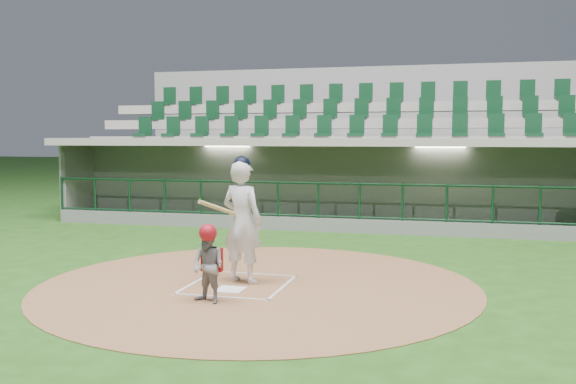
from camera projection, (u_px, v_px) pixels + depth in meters
name	position (u px, v px, depth m)	size (l,w,h in m)	color
ground	(245.00, 281.00, 10.79)	(120.00, 120.00, 0.00)	#1F4A15
dirt_circle	(258.00, 285.00, 10.52)	(7.20, 7.20, 0.01)	brown
home_plate	(230.00, 290.00, 10.11)	(0.43, 0.43, 0.02)	white
batter_box_chalk	(239.00, 284.00, 10.50)	(1.55, 1.80, 0.01)	white
dugout_structure	(335.00, 189.00, 18.22)	(16.40, 3.70, 3.00)	gray
seating_deck	(349.00, 168.00, 21.18)	(17.00, 6.72, 5.15)	gray
batter	(242.00, 220.00, 10.59)	(0.96, 0.98, 2.10)	silver
catcher	(208.00, 264.00, 9.32)	(0.64, 0.57, 1.16)	gray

